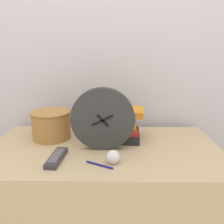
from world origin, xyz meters
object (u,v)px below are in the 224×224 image
object	(u,v)px
desk_clock	(102,119)
pen	(100,165)
book_stack	(119,124)
basket	(51,124)
tv_remote	(57,158)
crumpled_paper_ball	(113,157)

from	to	relation	value
desk_clock	pen	size ratio (longest dim) A/B	2.57
desk_clock	book_stack	bearing A→B (deg)	60.46
desk_clock	basket	size ratio (longest dim) A/B	1.43
tv_remote	crumpled_paper_ball	xyz separation A→B (m)	(0.24, -0.02, 0.02)
book_stack	pen	size ratio (longest dim) A/B	2.23
tv_remote	crumpled_paper_ball	world-z (taller)	crumpled_paper_ball
book_stack	crumpled_paper_ball	size ratio (longest dim) A/B	4.50
desk_clock	basket	xyz separation A→B (m)	(-0.28, 0.13, -0.07)
desk_clock	crumpled_paper_ball	bearing A→B (deg)	-69.38
desk_clock	pen	distance (m)	0.21
desk_clock	tv_remote	distance (m)	0.26
tv_remote	crumpled_paper_ball	distance (m)	0.24
tv_remote	pen	size ratio (longest dim) A/B	1.52
basket	crumpled_paper_ball	xyz separation A→B (m)	(0.33, -0.27, -0.05)
book_stack	desk_clock	bearing A→B (deg)	-119.54
desk_clock	tv_remote	size ratio (longest dim) A/B	1.69
tv_remote	pen	distance (m)	0.19
pen	tv_remote	bearing A→B (deg)	165.87
book_stack	tv_remote	distance (m)	0.37
desk_clock	crumpled_paper_ball	xyz separation A→B (m)	(0.05, -0.14, -0.12)
basket	pen	bearing A→B (deg)	-46.84
basket	crumpled_paper_ball	bearing A→B (deg)	-39.39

